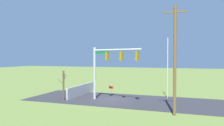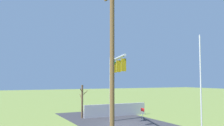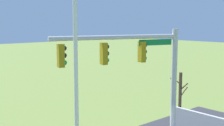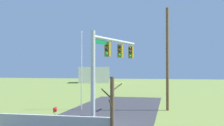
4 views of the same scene
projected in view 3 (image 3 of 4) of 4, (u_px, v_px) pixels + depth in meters
The scene contains 2 objects.
signal_mast at pixel (141, 67), 14.18m from camera, with size 6.14×1.98×6.14m.
bare_tree at pixel (180, 99), 18.74m from camera, with size 1.27×1.02×3.42m.
Camera 3 is at (-10.05, -8.68, 6.47)m, focal length 48.80 mm.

